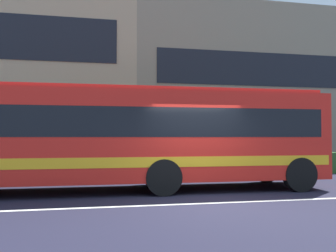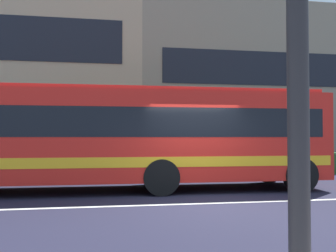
% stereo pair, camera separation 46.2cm
% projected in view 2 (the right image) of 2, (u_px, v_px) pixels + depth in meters
% --- Properties ---
extents(ground_plane, '(160.00, 160.00, 0.00)m').
position_uv_depth(ground_plane, '(208.00, 203.00, 8.87)').
color(ground_plane, '#201F32').
extents(lane_centre_line, '(60.00, 0.16, 0.01)m').
position_uv_depth(lane_centre_line, '(208.00, 203.00, 8.87)').
color(lane_centre_line, silver).
rests_on(lane_centre_line, ground_plane).
extents(hedge_row_far, '(17.79, 1.10, 0.91)m').
position_uv_depth(hedge_row_far, '(145.00, 165.00, 14.94)').
color(hedge_row_far, '#2E5826').
rests_on(hedge_row_far, ground_plane).
extents(apartment_block_right, '(25.61, 10.14, 9.08)m').
position_uv_depth(apartment_block_right, '(318.00, 95.00, 25.67)').
color(apartment_block_right, gray).
rests_on(apartment_block_right, ground_plane).
extents(transit_bus, '(11.63, 2.70, 3.02)m').
position_uv_depth(transit_bus, '(133.00, 135.00, 11.08)').
color(transit_bus, red).
rests_on(transit_bus, ground_plane).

